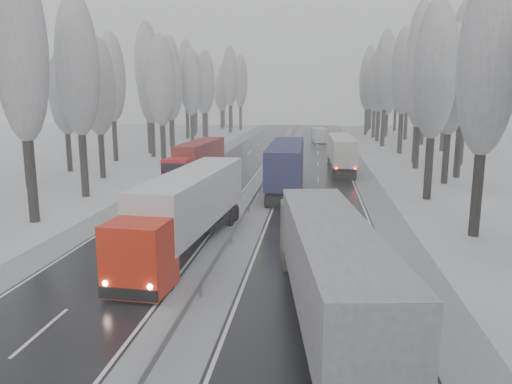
% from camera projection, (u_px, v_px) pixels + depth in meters
% --- Properties ---
extents(ground, '(260.00, 260.00, 0.00)m').
position_uv_depth(ground, '(176.00, 340.00, 18.28)').
color(ground, white).
rests_on(ground, ground).
extents(carriageway_right, '(7.50, 200.00, 0.03)m').
position_uv_depth(carriageway_right, '(318.00, 190.00, 46.89)').
color(carriageway_right, black).
rests_on(carriageway_right, ground).
extents(carriageway_left, '(7.50, 200.00, 0.03)m').
position_uv_depth(carriageway_left, '(209.00, 187.00, 48.12)').
color(carriageway_left, black).
rests_on(carriageway_left, ground).
extents(median_slush, '(3.00, 200.00, 0.04)m').
position_uv_depth(median_slush, '(263.00, 189.00, 47.50)').
color(median_slush, '#9C9FA4').
rests_on(median_slush, ground).
extents(shoulder_right, '(2.40, 200.00, 0.04)m').
position_uv_depth(shoulder_right, '(372.00, 191.00, 46.31)').
color(shoulder_right, '#9C9FA4').
rests_on(shoulder_right, ground).
extents(shoulder_left, '(2.40, 200.00, 0.04)m').
position_uv_depth(shoulder_left, '(159.00, 186.00, 48.70)').
color(shoulder_left, '#9C9FA4').
rests_on(shoulder_left, ground).
extents(median_guardrail, '(0.12, 200.00, 0.76)m').
position_uv_depth(median_guardrail, '(263.00, 183.00, 47.38)').
color(median_guardrail, slate).
rests_on(median_guardrail, ground).
extents(tree_16, '(3.60, 3.60, 16.53)m').
position_uv_depth(tree_16, '(488.00, 63.00, 29.72)').
color(tree_16, black).
rests_on(tree_16, ground).
extents(tree_18, '(3.60, 3.60, 16.58)m').
position_uv_depth(tree_18, '(435.00, 71.00, 40.85)').
color(tree_18, black).
rests_on(tree_18, ground).
extents(tree_19, '(3.60, 3.60, 14.57)m').
position_uv_depth(tree_19, '(488.00, 88.00, 44.35)').
color(tree_19, black).
rests_on(tree_19, ground).
extents(tree_20, '(3.60, 3.60, 15.71)m').
position_uv_depth(tree_20, '(451.00, 81.00, 48.48)').
color(tree_20, black).
rests_on(tree_20, ground).
extents(tree_21, '(3.60, 3.60, 18.62)m').
position_uv_depth(tree_21, '(465.00, 63.00, 51.76)').
color(tree_21, black).
rests_on(tree_21, ground).
extents(tree_22, '(3.60, 3.60, 15.86)m').
position_uv_depth(tree_22, '(421.00, 82.00, 58.73)').
color(tree_22, black).
rests_on(tree_22, ground).
extents(tree_23, '(3.60, 3.60, 13.55)m').
position_uv_depth(tree_23, '(465.00, 95.00, 62.17)').
color(tree_23, black).
rests_on(tree_23, ground).
extents(tree_24, '(3.60, 3.60, 20.49)m').
position_uv_depth(tree_24, '(421.00, 60.00, 63.34)').
color(tree_24, black).
rests_on(tree_24, ground).
extents(tree_25, '(3.60, 3.60, 19.44)m').
position_uv_depth(tree_25, '(468.00, 66.00, 66.55)').
color(tree_25, black).
rests_on(tree_25, ground).
extents(tree_26, '(3.60, 3.60, 18.78)m').
position_uv_depth(tree_26, '(404.00, 72.00, 73.57)').
color(tree_26, black).
rests_on(tree_26, ground).
extents(tree_27, '(3.60, 3.60, 17.62)m').
position_uv_depth(tree_27, '(447.00, 78.00, 76.77)').
color(tree_27, black).
rests_on(tree_27, ground).
extents(tree_28, '(3.60, 3.60, 19.62)m').
position_uv_depth(tree_28, '(386.00, 71.00, 84.02)').
color(tree_28, black).
rests_on(tree_28, ground).
extents(tree_29, '(3.60, 3.60, 18.11)m').
position_uv_depth(tree_29, '(425.00, 78.00, 87.24)').
color(tree_29, black).
rests_on(tree_29, ground).
extents(tree_30, '(3.60, 3.60, 17.86)m').
position_uv_depth(tree_30, '(380.00, 80.00, 93.71)').
color(tree_30, black).
rests_on(tree_30, ground).
extents(tree_31, '(3.60, 3.60, 18.58)m').
position_uv_depth(tree_31, '(408.00, 78.00, 96.82)').
color(tree_31, black).
rests_on(tree_31, ground).
extents(tree_32, '(3.60, 3.60, 17.33)m').
position_uv_depth(tree_32, '(375.00, 83.00, 101.08)').
color(tree_32, black).
rests_on(tree_32, ground).
extents(tree_33, '(3.60, 3.60, 14.33)m').
position_uv_depth(tree_33, '(388.00, 92.00, 104.98)').
color(tree_33, black).
rests_on(tree_33, ground).
extents(tree_34, '(3.60, 3.60, 17.63)m').
position_uv_depth(tree_34, '(367.00, 82.00, 108.07)').
color(tree_34, black).
rests_on(tree_34, ground).
extents(tree_35, '(3.60, 3.60, 18.25)m').
position_uv_depth(tree_35, '(408.00, 81.00, 110.81)').
color(tree_35, black).
rests_on(tree_35, ground).
extents(tree_36, '(3.60, 3.60, 20.23)m').
position_uv_depth(tree_36, '(369.00, 76.00, 117.19)').
color(tree_36, black).
rests_on(tree_36, ground).
extents(tree_37, '(3.60, 3.60, 16.37)m').
position_uv_depth(tree_37, '(397.00, 87.00, 120.74)').
color(tree_37, black).
rests_on(tree_37, ground).
extents(tree_38, '(3.60, 3.60, 17.97)m').
position_uv_depth(tree_38, '(372.00, 83.00, 127.56)').
color(tree_38, black).
rests_on(tree_38, ground).
extents(tree_39, '(3.60, 3.60, 16.19)m').
position_uv_depth(tree_39, '(381.00, 88.00, 131.35)').
color(tree_39, black).
rests_on(tree_39, ground).
extents(tree_56, '(3.60, 3.60, 18.12)m').
position_uv_depth(tree_56, '(20.00, 51.00, 33.06)').
color(tree_56, black).
rests_on(tree_56, ground).
extents(tree_58, '(3.60, 3.60, 17.21)m').
position_uv_depth(tree_58, '(77.00, 67.00, 41.85)').
color(tree_58, black).
rests_on(tree_58, ground).
extents(tree_59, '(3.60, 3.60, 18.41)m').
position_uv_depth(tree_59, '(19.00, 61.00, 46.50)').
color(tree_59, black).
rests_on(tree_59, ground).
extents(tree_60, '(3.60, 3.60, 14.84)m').
position_uv_depth(tree_60, '(98.00, 87.00, 51.83)').
color(tree_60, black).
rests_on(tree_60, ground).
extents(tree_61, '(3.60, 3.60, 13.95)m').
position_uv_depth(tree_61, '(65.00, 93.00, 56.52)').
color(tree_61, black).
rests_on(tree_61, ground).
extents(tree_62, '(3.60, 3.60, 16.04)m').
position_uv_depth(tree_62, '(161.00, 82.00, 60.52)').
color(tree_62, black).
rests_on(tree_62, ground).
extents(tree_63, '(3.60, 3.60, 16.88)m').
position_uv_depth(tree_63, '(112.00, 78.00, 65.24)').
color(tree_63, black).
rests_on(tree_63, ground).
extents(tree_64, '(3.60, 3.60, 15.42)m').
position_uv_depth(tree_64, '(151.00, 86.00, 69.86)').
color(tree_64, black).
rests_on(tree_64, ground).
extents(tree_65, '(3.60, 3.60, 19.48)m').
position_uv_depth(tree_65, '(147.00, 69.00, 73.47)').
color(tree_65, black).
rests_on(tree_65, ground).
extents(tree_66, '(3.60, 3.60, 15.23)m').
position_uv_depth(tree_66, '(171.00, 88.00, 79.25)').
color(tree_66, black).
rests_on(tree_66, ground).
extents(tree_67, '(3.60, 3.60, 17.09)m').
position_uv_depth(tree_67, '(170.00, 81.00, 83.08)').
color(tree_67, black).
rests_on(tree_67, ground).
extents(tree_68, '(3.60, 3.60, 16.65)m').
position_uv_depth(tree_68, '(191.00, 83.00, 85.48)').
color(tree_68, black).
rests_on(tree_68, ground).
extents(tree_69, '(3.60, 3.60, 19.35)m').
position_uv_depth(tree_69, '(170.00, 74.00, 89.62)').
color(tree_69, black).
rests_on(tree_69, ground).
extents(tree_70, '(3.60, 3.60, 17.09)m').
position_uv_depth(tree_70, '(205.00, 83.00, 95.22)').
color(tree_70, black).
rests_on(tree_70, ground).
extents(tree_71, '(3.60, 3.60, 19.61)m').
position_uv_depth(tree_71, '(186.00, 75.00, 99.37)').
color(tree_71, black).
rests_on(tree_71, ground).
extents(tree_72, '(3.60, 3.60, 15.11)m').
position_uv_depth(tree_72, '(203.00, 90.00, 104.87)').
color(tree_72, black).
rests_on(tree_72, ground).
extents(tree_73, '(3.60, 3.60, 17.22)m').
position_uv_depth(tree_73, '(194.00, 84.00, 108.85)').
color(tree_73, black).
rests_on(tree_73, ground).
extents(tree_74, '(3.60, 3.60, 19.68)m').
position_uv_depth(tree_74, '(230.00, 77.00, 114.37)').
color(tree_74, black).
rests_on(tree_74, ground).
extents(tree_75, '(3.60, 3.60, 18.60)m').
position_uv_depth(tree_75, '(195.00, 81.00, 119.47)').
color(tree_75, black).
rests_on(tree_75, ground).
extents(tree_76, '(3.60, 3.60, 18.55)m').
position_uv_depth(tree_76, '(240.00, 81.00, 123.54)').
color(tree_76, black).
rests_on(tree_76, ground).
extents(tree_77, '(3.60, 3.60, 14.32)m').
position_uv_depth(tree_77, '(221.00, 93.00, 128.61)').
color(tree_77, black).
rests_on(tree_77, ground).
extents(tree_78, '(3.60, 3.60, 19.55)m').
position_uv_depth(tree_78, '(231.00, 80.00, 130.25)').
color(tree_78, black).
rests_on(tree_78, ground).
extents(tree_79, '(3.60, 3.60, 17.07)m').
position_uv_depth(tree_79, '(223.00, 86.00, 134.77)').
color(tree_79, black).
rests_on(tree_79, ground).
extents(truck_grey_tarp, '(4.81, 16.90, 4.30)m').
position_uv_depth(truck_grey_tarp, '(327.00, 262.00, 19.19)').
color(truck_grey_tarp, '#47474C').
rests_on(truck_grey_tarp, ground).
extents(truck_blue_box, '(2.95, 17.70, 4.53)m').
position_uv_depth(truck_blue_box, '(287.00, 163.00, 45.80)').
color(truck_blue_box, '#1D2149').
rests_on(truck_blue_box, ground).
extents(truck_cream_box, '(2.89, 16.02, 4.09)m').
position_uv_depth(truck_cream_box, '(341.00, 150.00, 58.52)').
color(truck_cream_box, '#ABA897').
rests_on(truck_cream_box, ground).
extents(box_truck_distant, '(2.84, 7.32, 2.67)m').
position_uv_depth(box_truck_distant, '(319.00, 135.00, 93.13)').
color(box_truck_distant, silver).
rests_on(box_truck_distant, ground).
extents(truck_red_white, '(3.90, 17.22, 4.38)m').
position_uv_depth(truck_red_white, '(188.00, 206.00, 28.62)').
color(truck_red_white, red).
rests_on(truck_red_white, ground).
extents(truck_red_red, '(3.17, 15.08, 3.84)m').
position_uv_depth(truck_red_red, '(198.00, 157.00, 53.17)').
color(truck_red_red, red).
rests_on(truck_red_red, ground).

